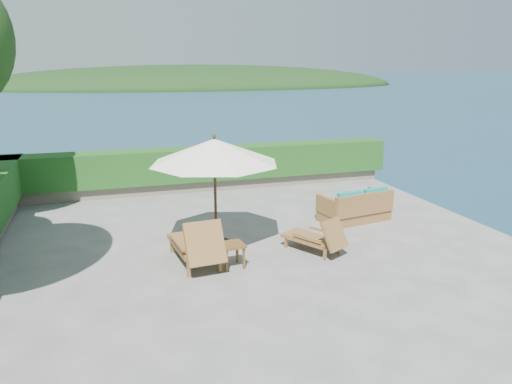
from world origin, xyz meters
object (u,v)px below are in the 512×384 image
object	(u,v)px
patio_umbrella	(214,152)
lounge_right	(317,237)
wicker_loveseat	(356,208)
lounge_left	(197,244)
side_table	(232,248)

from	to	relation	value
patio_umbrella	lounge_right	distance (m)	2.81
lounge_right	wicker_loveseat	bearing A→B (deg)	14.33
lounge_right	patio_umbrella	bearing A→B (deg)	125.38
patio_umbrella	wicker_loveseat	world-z (taller)	patio_umbrella
lounge_right	wicker_loveseat	world-z (taller)	wicker_loveseat
lounge_left	wicker_loveseat	xyz separation A→B (m)	(4.38, 1.62, -0.10)
patio_umbrella	lounge_left	world-z (taller)	patio_umbrella
lounge_right	side_table	distance (m)	1.94
lounge_left	side_table	bearing A→B (deg)	-32.68
lounge_left	wicker_loveseat	world-z (taller)	lounge_left
patio_umbrella	wicker_loveseat	bearing A→B (deg)	11.32
patio_umbrella	wicker_loveseat	distance (m)	4.25
patio_umbrella	lounge_left	distance (m)	1.96
wicker_loveseat	side_table	bearing A→B (deg)	-162.66
side_table	lounge_right	bearing A→B (deg)	7.03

